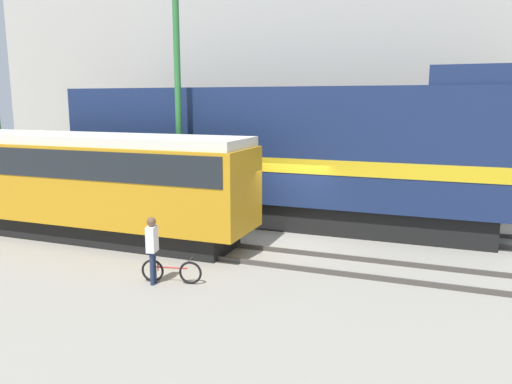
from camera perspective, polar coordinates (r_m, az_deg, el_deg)
ground_plane at (r=16.82m, az=3.46°, el=-5.64°), size 120.00×120.00×0.00m
track_near at (r=15.02m, az=1.18°, el=-7.33°), size 60.00×1.51×0.14m
track_far at (r=19.00m, az=5.63°, el=-3.57°), size 60.00×1.51×0.14m
building_backdrop at (r=25.30m, az=10.25°, el=14.28°), size 36.63×6.00×12.84m
freight_locomotive at (r=18.84m, az=2.73°, el=4.41°), size 16.70×3.04×5.71m
streetcar at (r=17.51m, az=-17.75°, el=1.31°), size 10.88×2.54×3.55m
bicycle at (r=13.20m, az=-9.64°, el=-8.94°), size 1.59×0.52×0.66m
person at (r=12.98m, az=-11.78°, el=-5.78°), size 0.29×0.40×1.76m
utility_pole_center at (r=18.00m, az=-8.87°, el=9.56°), size 0.22×0.22×8.83m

